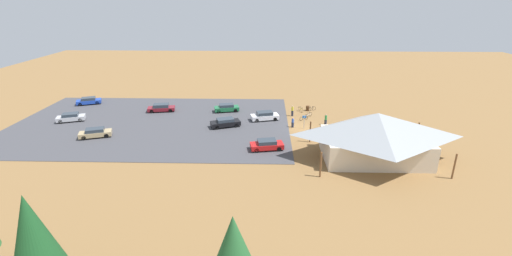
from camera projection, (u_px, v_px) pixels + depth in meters
The scene contains 26 objects.
ground at pixel (301, 128), 54.33m from camera, with size 160.00×160.00×0.00m, color olive.
parking_lot_asphalt at pixel (152, 123), 56.39m from camera, with size 43.53×28.42×0.05m, color #424247.
bike_pavilion at pixel (376, 133), 43.06m from camera, with size 15.08×10.50×5.96m.
trash_bin at pixel (308, 108), 62.31m from camera, with size 0.60×0.60×0.90m, color brown.
lot_sign at pixel (304, 120), 53.57m from camera, with size 0.56×0.08×2.20m.
pine_far_east at pixel (33, 239), 20.89m from camera, with size 3.57×3.57×8.65m.
pine_mideast at pixel (234, 255), 20.16m from camera, with size 3.66×3.66×7.88m.
bicycle_white_yard_center at pixel (309, 115), 59.03m from camera, with size 1.18×1.40×0.84m.
bicycle_yellow_near_sign at pixel (301, 109), 61.87m from camera, with size 0.74×1.72×0.86m.
bicycle_blue_front_row at pixel (420, 130), 52.62m from camera, with size 1.62×0.48×0.80m.
bicycle_purple_yard_front at pixel (438, 136), 50.42m from camera, with size 1.57×0.61×0.82m.
bicycle_black_lone_west at pixel (312, 109), 62.35m from camera, with size 1.52×0.79×0.81m.
bicycle_teal_edge_north at pixel (304, 118), 57.61m from camera, with size 1.42×0.96×0.82m.
bicycle_green_edge_south at pixel (398, 132), 51.68m from camera, with size 1.60×0.88×0.88m.
bicycle_orange_lone_east at pixel (400, 123), 55.17m from camera, with size 0.54×1.71×0.89m.
car_green_mid_lot at pixel (227, 108), 61.65m from camera, with size 4.52×2.66×1.35m.
car_red_front_row at pixel (267, 145), 46.40m from camera, with size 4.57×2.58×1.37m.
car_black_far_end at pixel (225, 123), 54.47m from camera, with size 4.86×3.27×1.35m.
car_tan_end_stall at pixel (95, 133), 50.46m from camera, with size 4.69×3.02×1.33m.
car_maroon_aisle_side at pixel (161, 108), 61.70m from camera, with size 4.87×2.60×1.35m.
car_white_by_curb at pixel (265, 116), 57.38m from camera, with size 4.78×2.90×1.43m.
car_silver_back_corner at pixel (71, 117), 56.88m from camera, with size 4.57×3.09×1.33m.
car_blue_second_row at pixel (89, 101), 65.82m from camera, with size 4.63×3.22×1.30m.
visitor_at_bikes at pixel (293, 122), 54.33m from camera, with size 0.40×0.38×1.60m.
visitor_near_lot at pixel (292, 110), 59.41m from camera, with size 0.38×0.36×1.83m.
visitor_by_pavilion at pixel (326, 119), 55.35m from camera, with size 0.40×0.40×1.76m.
Camera 1 is at (5.50, 51.00, 19.18)m, focal length 24.72 mm.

